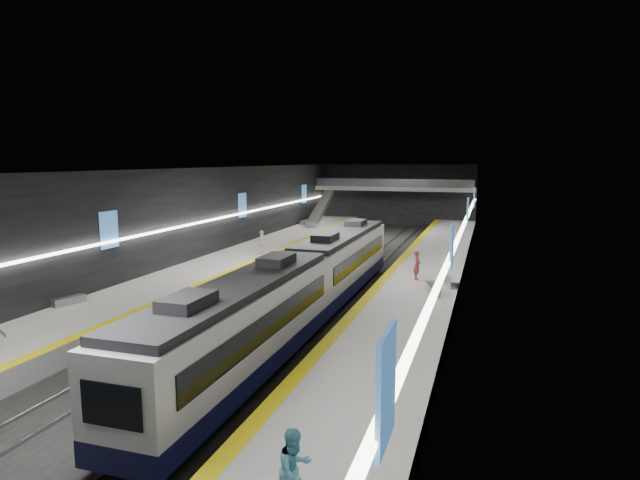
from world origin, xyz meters
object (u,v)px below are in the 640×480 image
(bench_right_near, at_px, (433,289))
(passenger_right_b, at_px, (295,471))
(escalator, at_px, (321,208))
(bench_left_far, at_px, (304,222))
(bench_left_near, at_px, (69,301))
(passenger_right_a, at_px, (417,266))
(bench_right_far, at_px, (450,282))
(passenger_left_a, at_px, (262,243))
(train, at_px, (304,284))

(bench_right_near, relative_size, passenger_right_b, 1.05)
(bench_right_near, bearing_deg, escalator, 103.34)
(escalator, relative_size, bench_left_far, 4.09)
(escalator, bearing_deg, bench_left_near, -93.01)
(escalator, xyz_separation_m, passenger_right_a, (14.83, -26.47, -0.96))
(escalator, height_order, bench_right_far, escalator)
(passenger_right_b, bearing_deg, bench_left_far, 47.74)
(bench_left_far, xyz_separation_m, passenger_left_a, (3.47, -20.33, 0.74))
(bench_right_far, xyz_separation_m, passenger_left_a, (-15.34, 6.54, 0.76))
(escalator, distance_m, passenger_right_b, 52.41)
(bench_left_far, relative_size, bench_right_near, 0.99)
(bench_left_far, distance_m, bench_right_near, 34.02)
(passenger_left_a, bearing_deg, bench_right_near, 46.73)
(bench_left_near, distance_m, passenger_left_a, 17.40)
(bench_right_far, relative_size, passenger_right_b, 0.97)
(bench_left_far, bearing_deg, passenger_right_b, -70.13)
(train, distance_m, passenger_right_b, 16.58)
(bench_right_near, xyz_separation_m, bench_right_far, (0.83, 2.01, -0.02))
(bench_left_far, xyz_separation_m, passenger_right_b, (17.11, -49.46, 0.70))
(escalator, distance_m, bench_right_far, 32.40)
(train, distance_m, bench_right_near, 7.92)
(train, xyz_separation_m, bench_right_near, (6.17, 4.88, -0.95))
(train, xyz_separation_m, bench_left_far, (-11.81, 33.76, -0.96))
(passenger_right_b, bearing_deg, bench_left_near, 83.60)
(bench_right_near, height_order, passenger_left_a, passenger_left_a)
(escalator, height_order, passenger_left_a, escalator)
(train, height_order, bench_left_far, train)
(train, bearing_deg, passenger_left_a, 121.83)
(bench_right_far, bearing_deg, bench_left_near, -171.58)
(escalator, relative_size, passenger_right_a, 4.26)
(passenger_right_a, distance_m, passenger_right_b, 23.66)
(bench_left_far, relative_size, passenger_right_a, 1.04)
(escalator, relative_size, bench_left_near, 4.53)
(bench_left_near, distance_m, bench_left_far, 37.33)
(passenger_right_a, bearing_deg, train, 148.89)
(train, relative_size, bench_right_near, 15.14)
(escalator, distance_m, passenger_right_a, 30.36)
(passenger_right_a, distance_m, passenger_left_a, 14.26)
(passenger_right_a, relative_size, passenger_right_b, 0.99)
(train, relative_size, passenger_left_a, 15.29)
(train, relative_size, bench_right_far, 16.43)
(escalator, bearing_deg, passenger_left_a, -85.47)
(bench_right_near, xyz_separation_m, passenger_left_a, (-14.51, 8.55, 0.74))
(bench_right_far, bearing_deg, passenger_right_b, -114.72)
(train, height_order, bench_right_far, train)
(passenger_right_a, bearing_deg, escalator, 29.45)
(bench_right_near, distance_m, bench_right_far, 2.18)
(escalator, distance_m, bench_left_near, 38.07)
(passenger_right_a, height_order, passenger_left_a, passenger_left_a)
(bench_right_far, distance_m, passenger_left_a, 16.69)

